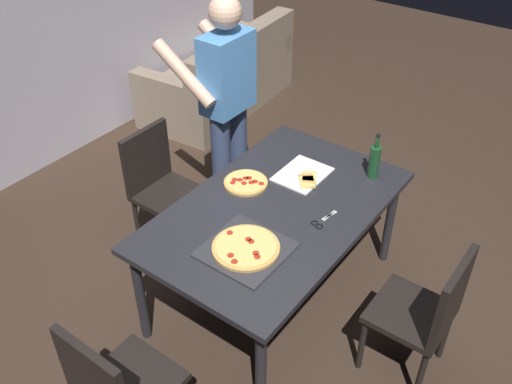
% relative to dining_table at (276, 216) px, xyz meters
% --- Properties ---
extents(ground_plane, '(12.00, 12.00, 0.00)m').
position_rel_dining_table_xyz_m(ground_plane, '(0.00, 0.00, -0.68)').
color(ground_plane, '#38281E').
extents(dining_table, '(1.69, 1.05, 0.75)m').
position_rel_dining_table_xyz_m(dining_table, '(0.00, 0.00, 0.00)').
color(dining_table, '#232328').
rests_on(dining_table, ground_plane).
extents(chair_near_camera, '(0.42, 0.42, 0.90)m').
position_rel_dining_table_xyz_m(chair_near_camera, '(-0.00, -1.01, -0.17)').
color(chair_near_camera, black).
rests_on(chair_near_camera, ground_plane).
extents(chair_far_side, '(0.42, 0.42, 0.90)m').
position_rel_dining_table_xyz_m(chair_far_side, '(0.00, 1.01, -0.17)').
color(chair_far_side, black).
rests_on(chair_far_side, ground_plane).
extents(couch, '(1.77, 0.99, 0.85)m').
position_rel_dining_table_xyz_m(couch, '(1.91, 1.99, -0.38)').
color(couch, gray).
rests_on(couch, ground_plane).
extents(person_serving_pizza, '(0.55, 0.54, 1.75)m').
position_rel_dining_table_xyz_m(person_serving_pizza, '(0.51, 0.79, 0.32)').
color(person_serving_pizza, '#38476B').
rests_on(person_serving_pizza, ground_plane).
extents(pepperoni_pizza_on_tray, '(0.44, 0.44, 0.04)m').
position_rel_dining_table_xyz_m(pepperoni_pizza_on_tray, '(-0.41, -0.08, 0.08)').
color(pepperoni_pizza_on_tray, '#2D2D33').
rests_on(pepperoni_pizza_on_tray, dining_table).
extents(pizza_slices_on_towel, '(0.36, 0.30, 0.03)m').
position_rel_dining_table_xyz_m(pizza_slices_on_towel, '(0.37, 0.03, 0.08)').
color(pizza_slices_on_towel, white).
rests_on(pizza_slices_on_towel, dining_table).
extents(wine_bottle, '(0.07, 0.07, 0.32)m').
position_rel_dining_table_xyz_m(wine_bottle, '(0.64, -0.32, 0.19)').
color(wine_bottle, '#194723').
rests_on(wine_bottle, dining_table).
extents(kitchen_scissors, '(0.20, 0.09, 0.01)m').
position_rel_dining_table_xyz_m(kitchen_scissors, '(0.05, -0.29, 0.07)').
color(kitchen_scissors, silver).
rests_on(kitchen_scissors, dining_table).
extents(second_pizza_plain, '(0.28, 0.28, 0.03)m').
position_rel_dining_table_xyz_m(second_pizza_plain, '(0.08, 0.29, 0.08)').
color(second_pizza_plain, tan).
rests_on(second_pizza_plain, dining_table).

